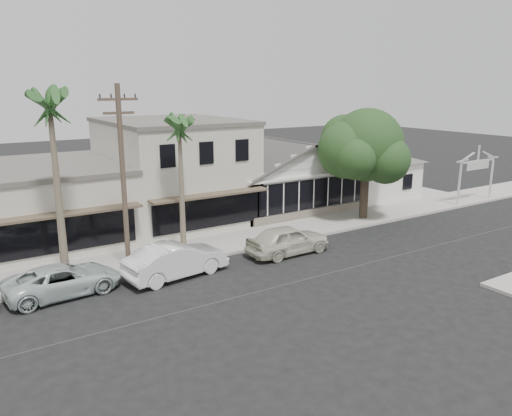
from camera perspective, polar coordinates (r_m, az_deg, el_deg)
ground at (r=25.23m, az=9.71°, el=-7.03°), size 140.00×140.00×0.00m
sidewalk_north at (r=26.85m, az=-13.32°, el=-5.74°), size 90.00×3.50×0.15m
corner_shop at (r=37.00m, az=2.66°, el=4.07°), size 10.40×8.60×5.10m
side_cottage at (r=41.71m, az=12.69°, el=3.31°), size 6.00×6.00×3.00m
arch_sign at (r=41.60m, az=24.01°, el=4.74°), size 4.12×0.12×3.95m
row_building_near at (r=33.92m, az=-9.49°, el=4.08°), size 8.00×10.00×6.50m
row_building_midnear at (r=31.79m, az=-24.45°, el=0.24°), size 10.00×10.00×4.20m
utility_pole at (r=23.93m, az=-14.95°, el=3.47°), size 1.80×0.24×9.00m
car_0 at (r=27.00m, az=3.67°, el=-3.64°), size 4.72×1.94×1.60m
car_1 at (r=24.12m, az=-9.14°, el=-5.89°), size 5.24×2.44×1.66m
car_2 at (r=23.45m, az=-21.17°, el=-7.68°), size 5.05×2.62×1.36m
shade_tree at (r=33.94m, az=12.20°, el=6.83°), size 6.75×6.10×7.49m
palm_east at (r=26.14m, az=-8.76°, el=8.89°), size 2.43×2.43×7.80m
palm_mid at (r=23.69m, az=-22.52°, el=10.60°), size 2.68×2.68×9.28m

